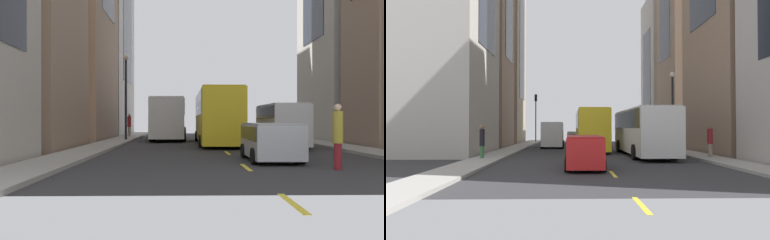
# 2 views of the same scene
# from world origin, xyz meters

# --- Properties ---
(ground_plane) EXTENTS (40.28, 40.28, 0.00)m
(ground_plane) POSITION_xyz_m (0.00, 0.00, 0.00)
(ground_plane) COLOR #333335
(sidewalk_west) EXTENTS (2.01, 44.00, 0.15)m
(sidewalk_west) POSITION_xyz_m (-7.13, 0.00, 0.07)
(sidewalk_west) COLOR #9E9B93
(sidewalk_west) RESTS_ON ground
(sidewalk_east) EXTENTS (2.01, 44.00, 0.15)m
(sidewalk_east) POSITION_xyz_m (7.13, 0.00, 0.07)
(sidewalk_east) COLOR #9E9B93
(sidewalk_east) RESTS_ON ground
(lane_stripe_0) EXTENTS (0.16, 2.00, 0.01)m
(lane_stripe_0) POSITION_xyz_m (0.00, -21.00, 0.01)
(lane_stripe_0) COLOR yellow
(lane_stripe_0) RESTS_ON ground
(lane_stripe_1) EXTENTS (0.16, 2.00, 0.01)m
(lane_stripe_1) POSITION_xyz_m (0.00, -15.00, 0.01)
(lane_stripe_1) COLOR yellow
(lane_stripe_1) RESTS_ON ground
(lane_stripe_2) EXTENTS (0.16, 2.00, 0.01)m
(lane_stripe_2) POSITION_xyz_m (0.00, -9.00, 0.01)
(lane_stripe_2) COLOR yellow
(lane_stripe_2) RESTS_ON ground
(lane_stripe_3) EXTENTS (0.16, 2.00, 0.01)m
(lane_stripe_3) POSITION_xyz_m (0.00, -3.00, 0.01)
(lane_stripe_3) COLOR yellow
(lane_stripe_3) RESTS_ON ground
(lane_stripe_4) EXTENTS (0.16, 2.00, 0.01)m
(lane_stripe_4) POSITION_xyz_m (0.00, 3.00, 0.01)
(lane_stripe_4) COLOR yellow
(lane_stripe_4) RESTS_ON ground
(lane_stripe_5) EXTENTS (0.16, 2.00, 0.01)m
(lane_stripe_5) POSITION_xyz_m (0.00, 9.00, 0.01)
(lane_stripe_5) COLOR yellow
(lane_stripe_5) RESTS_ON ground
(lane_stripe_6) EXTENTS (0.16, 2.00, 0.01)m
(lane_stripe_6) POSITION_xyz_m (0.00, 15.00, 0.01)
(lane_stripe_6) COLOR yellow
(lane_stripe_6) RESTS_ON ground
(lane_stripe_7) EXTENTS (0.16, 2.00, 0.01)m
(lane_stripe_7) POSITION_xyz_m (0.00, 21.00, 0.01)
(lane_stripe_7) COLOR yellow
(lane_stripe_7) RESTS_ON ground
(building_west_0) EXTENTS (7.77, 7.51, 19.21)m
(building_west_0) POSITION_xyz_m (-12.19, -15.29, 9.60)
(building_west_0) COLOR #B7B2A8
(building_west_0) RESTS_ON ground
(building_east_0) EXTENTS (8.67, 8.01, 25.92)m
(building_east_0) POSITION_xyz_m (12.63, -15.55, 12.96)
(building_east_0) COLOR tan
(building_east_0) RESTS_ON ground
(city_bus_white) EXTENTS (2.81, 11.36, 3.35)m
(city_bus_white) POSITION_xyz_m (-3.42, 5.02, 2.01)
(city_bus_white) COLOR silver
(city_bus_white) RESTS_ON ground
(streetcar_yellow) EXTENTS (2.70, 12.11, 3.59)m
(streetcar_yellow) POSITION_xyz_m (0.04, -1.31, 2.12)
(streetcar_yellow) COLOR yellow
(streetcar_yellow) RESTS_ON ground
(delivery_van_white) EXTENTS (2.25, 5.57, 2.58)m
(delivery_van_white) POSITION_xyz_m (3.66, -5.10, 1.51)
(delivery_van_white) COLOR white
(delivery_van_white) RESTS_ON ground
(car_red_0) EXTENTS (1.91, 4.04, 1.63)m
(car_red_0) POSITION_xyz_m (1.19, 13.05, 0.96)
(car_red_0) COLOR red
(car_red_0) RESTS_ON ground
(car_silver_1) EXTENTS (2.00, 4.16, 1.53)m
(car_silver_1) POSITION_xyz_m (1.34, -12.76, 0.90)
(car_silver_1) COLOR #B7BABF
(car_silver_1) RESTS_ON ground
(pedestrian_crossing_near) EXTENTS (0.31, 0.31, 2.06)m
(pedestrian_crossing_near) POSITION_xyz_m (7.36, 8.61, 1.27)
(pedestrian_crossing_near) COLOR #336B38
(pedestrian_crossing_near) RESTS_ON ground
(pedestrian_waiting_curb) EXTENTS (0.34, 0.34, 2.20)m
(pedestrian_waiting_curb) POSITION_xyz_m (2.97, -15.68, 1.18)
(pedestrian_waiting_curb) COLOR maroon
(pedestrian_waiting_curb) RESTS_ON ground
(pedestrian_walking_far) EXTENTS (0.34, 0.34, 2.03)m
(pedestrian_walking_far) POSITION_xyz_m (-7.21, 7.98, 1.23)
(pedestrian_walking_far) COLOR gray
(pedestrian_walking_far) RESTS_ON ground
(traffic_light_near_corner) EXTENTS (0.32, 0.44, 6.35)m
(traffic_light_near_corner) POSITION_xyz_m (6.53, -16.01, 4.53)
(traffic_light_near_corner) COLOR black
(traffic_light_near_corner) RESTS_ON ground
(streetlamp_near) EXTENTS (0.44, 0.44, 6.53)m
(streetlamp_near) POSITION_xyz_m (-6.63, 1.81, 4.19)
(streetlamp_near) COLOR black
(streetlamp_near) RESTS_ON ground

